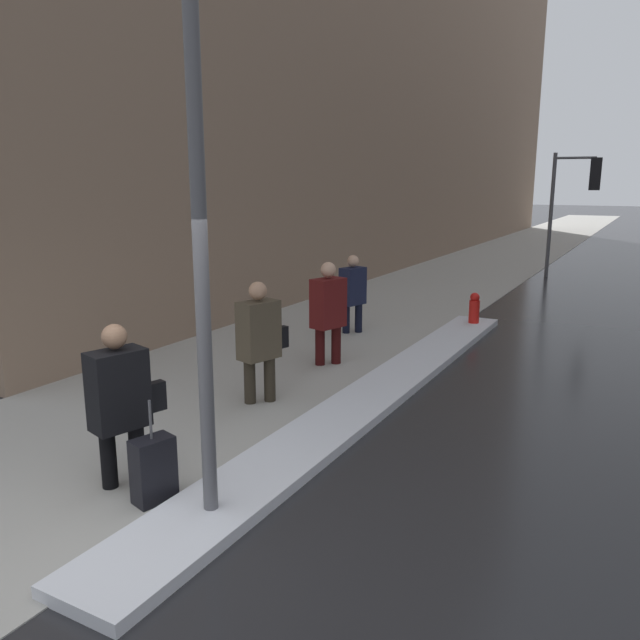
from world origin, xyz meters
name	(u,v)px	position (x,y,z in m)	size (l,w,h in m)	color
ground_plane	(105,569)	(0.00, 0.00, 0.00)	(160.00, 160.00, 0.00)	#232326
sidewalk_slab	(452,278)	(-2.00, 15.00, 0.01)	(4.00, 80.00, 0.01)	#9E9B93
snow_bank_curb	(379,391)	(0.24, 4.48, 0.05)	(0.79, 9.95, 0.11)	silver
lamp_post	(196,150)	(0.25, 0.92, 3.00)	(0.28, 0.28, 5.03)	#515156
traffic_light_near	(579,188)	(1.06, 16.73, 2.59)	(1.31, 0.38, 3.59)	#515156
pedestrian_with_shoulder_bag	(120,398)	(-0.82, 1.01, 0.86)	(0.42, 0.74, 1.55)	black
pedestrian_nearside	(260,337)	(-0.99, 3.49, 0.87)	(0.43, 0.75, 1.57)	#2A241B
pedestrian_trailing	(328,309)	(-1.03, 5.40, 0.89)	(0.43, 0.58, 1.60)	#340C0C
pedestrian_in_glasses	(353,290)	(-1.61, 7.45, 0.81)	(0.40, 0.53, 1.47)	black
rolling_suitcase	(154,470)	(-0.37, 0.91, 0.30)	(0.31, 0.41, 0.95)	black
fire_hydrant	(474,311)	(0.28, 8.94, 0.35)	(0.20, 0.20, 0.70)	red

